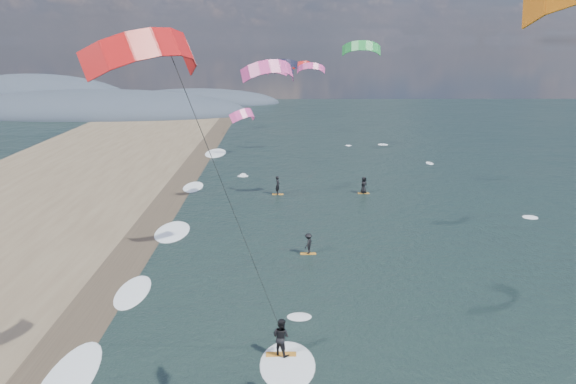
{
  "coord_description": "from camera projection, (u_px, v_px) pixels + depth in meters",
  "views": [
    {
      "loc": [
        -1.29,
        -16.0,
        14.56
      ],
      "look_at": [
        -1.0,
        12.0,
        7.0
      ],
      "focal_mm": 35.0,
      "sensor_mm": 36.0,
      "label": 1
    }
  ],
  "objects": [
    {
      "name": "wet_sand_strip",
      "position": [
        74.0,
        334.0,
        28.79
      ],
      "size": [
        3.0,
        240.0,
        0.0
      ],
      "primitive_type": "cube",
      "color": "#382D23",
      "rests_on": "ground"
    },
    {
      "name": "coastal_hills",
      "position": [
        84.0,
        109.0,
        122.94
      ],
      "size": [
        80.0,
        41.0,
        15.0
      ],
      "color": "#3D4756",
      "rests_on": "ground"
    },
    {
      "name": "kitesurfer_near_b",
      "position": [
        212.0,
        164.0,
        19.95
      ],
      "size": [
        7.06,
        9.45,
        15.45
      ],
      "color": "#C47A22",
      "rests_on": "ground"
    },
    {
      "name": "far_kitesurfers",
      "position": [
        321.0,
        204.0,
        48.7
      ],
      "size": [
        9.57,
        17.24,
        1.84
      ],
      "color": "#C47A22",
      "rests_on": "ground"
    },
    {
      "name": "bg_kite_field",
      "position": [
        294.0,
        67.0,
        69.33
      ],
      "size": [
        12.49,
        73.26,
        6.99
      ],
      "color": "black",
      "rests_on": "ground"
    },
    {
      "name": "shoreline_surf",
      "position": [
        123.0,
        294.0,
        33.38
      ],
      "size": [
        2.4,
        79.4,
        0.11
      ],
      "color": "white",
      "rests_on": "ground"
    }
  ]
}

